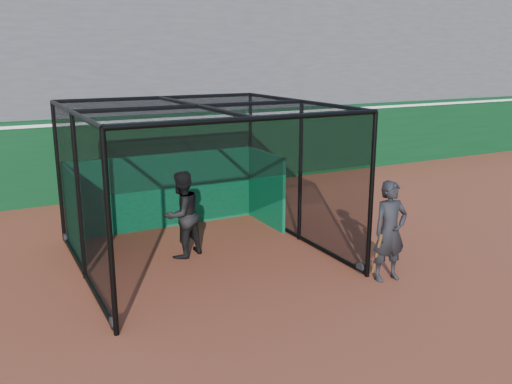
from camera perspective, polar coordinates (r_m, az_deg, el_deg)
name	(u,v)px	position (r m, az deg, el deg)	size (l,w,h in m)	color
ground	(268,293)	(10.24, 1.27, -10.59)	(120.00, 120.00, 0.00)	brown
outfield_wall	(138,154)	(17.49, -12.34, 3.98)	(50.00, 0.50, 2.50)	#093316
grandstand	(104,50)	(20.89, -15.71, 14.20)	(50.00, 7.85, 8.95)	#4C4C4F
batting_cage	(200,184)	(11.57, -5.89, 0.84)	(5.10, 5.20, 3.28)	black
batter	(182,215)	(11.81, -7.81, -2.37)	(0.93, 0.72, 1.91)	black
on_deck_player	(390,231)	(10.80, 13.90, -4.04)	(0.77, 0.54, 1.99)	black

